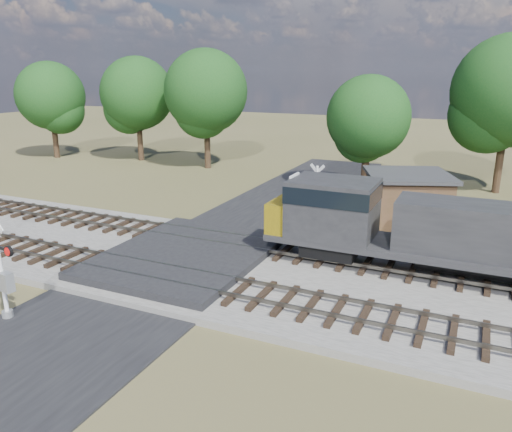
% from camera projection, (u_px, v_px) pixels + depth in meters
% --- Properties ---
extents(ground, '(160.00, 160.00, 0.00)m').
position_uv_depth(ground, '(181.00, 267.00, 23.25)').
color(ground, '#4D4C29').
rests_on(ground, ground).
extents(ballast_bed, '(140.00, 10.00, 0.30)m').
position_uv_depth(ballast_bed, '(403.00, 299.00, 19.68)').
color(ballast_bed, gray).
rests_on(ballast_bed, ground).
extents(road, '(7.00, 60.00, 0.08)m').
position_uv_depth(road, '(181.00, 266.00, 23.24)').
color(road, black).
rests_on(road, ground).
extents(crossing_panel, '(7.00, 9.00, 0.62)m').
position_uv_depth(crossing_panel, '(187.00, 257.00, 23.60)').
color(crossing_panel, '#262628').
rests_on(crossing_panel, ground).
extents(track_near, '(140.00, 2.60, 0.33)m').
position_uv_depth(track_near, '(219.00, 287.00, 20.15)').
color(track_near, black).
rests_on(track_near, ballast_bed).
extents(track_far, '(140.00, 2.60, 0.33)m').
position_uv_depth(track_far, '(268.00, 248.00, 24.52)').
color(track_far, black).
rests_on(track_far, ballast_bed).
extents(crossing_signal_near, '(1.82, 0.45, 4.54)m').
position_uv_depth(crossing_signal_near, '(2.00, 272.00, 17.84)').
color(crossing_signal_near, silver).
rests_on(crossing_signal_near, ground).
extents(crossing_signal_far, '(1.50, 0.40, 3.76)m').
position_uv_depth(crossing_signal_far, '(315.00, 202.00, 28.56)').
color(crossing_signal_far, silver).
rests_on(crossing_signal_far, ground).
extents(equipment_shed, '(5.95, 5.95, 3.14)m').
position_uv_depth(equipment_shed, '(407.00, 199.00, 28.97)').
color(equipment_shed, '#42311C').
rests_on(equipment_shed, ground).
extents(treeline, '(77.73, 11.04, 11.35)m').
position_uv_depth(treeline, '(377.00, 102.00, 38.40)').
color(treeline, black).
rests_on(treeline, ground).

